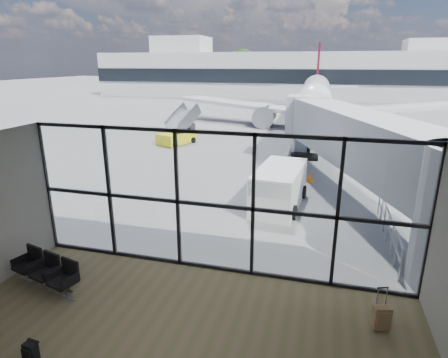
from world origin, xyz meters
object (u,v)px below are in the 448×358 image
at_px(seating_row, 48,269).
at_px(mobile_stairs, 177,136).
at_px(airliner, 314,99).
at_px(service_van, 279,187).
at_px(suitcase, 381,318).
at_px(belt_loader, 186,130).
at_px(backpack, 31,352).

bearing_deg(seating_row, mobile_stairs, 116.25).
height_order(airliner, service_van, airliner).
distance_m(seating_row, suitcase, 9.26).
bearing_deg(suitcase, airliner, 77.72).
relative_size(seating_row, suitcase, 2.11).
bearing_deg(mobile_stairs, airliner, 72.90).
relative_size(seating_row, belt_loader, 0.59).
distance_m(seating_row, airliner, 33.36).
xyz_separation_m(backpack, suitcase, (7.66, 3.13, 0.11)).
distance_m(backpack, belt_loader, 26.22).
height_order(suitcase, airliner, airliner).
bearing_deg(seating_row, airliner, 94.08).
bearing_deg(airliner, backpack, -98.60).
bearing_deg(service_van, suitcase, -60.41).
relative_size(backpack, belt_loader, 0.12).
distance_m(suitcase, airliner, 32.35).
bearing_deg(belt_loader, seating_row, -91.07).
bearing_deg(service_van, seating_row, -119.96).
distance_m(airliner, service_van, 24.55).
bearing_deg(suitcase, backpack, -175.39).
distance_m(airliner, belt_loader, 14.58).
height_order(suitcase, mobile_stairs, mobile_stairs).
xyz_separation_m(airliner, mobile_stairs, (-10.26, -12.72, -2.10)).
xyz_separation_m(backpack, airliner, (4.67, 35.25, 2.48)).
height_order(service_van, mobile_stairs, mobile_stairs).
xyz_separation_m(backpack, service_van, (4.13, 10.77, 0.72)).
xyz_separation_m(backpack, mobile_stairs, (-5.59, 22.53, 0.38)).
xyz_separation_m(seating_row, backpack, (1.58, -2.55, -0.36)).
xyz_separation_m(suitcase, service_van, (-3.53, 7.65, 0.61)).
height_order(airliner, mobile_stairs, airliner).
height_order(seating_row, airliner, airliner).
bearing_deg(airliner, suitcase, -85.74).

